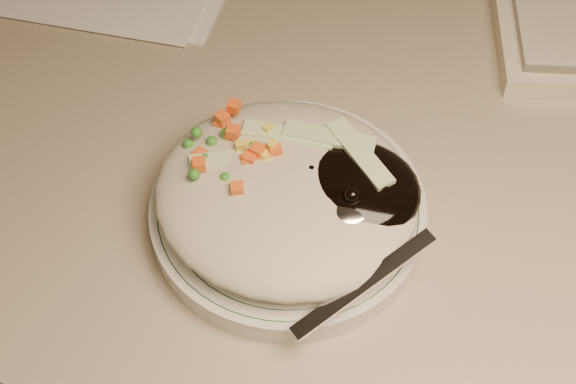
# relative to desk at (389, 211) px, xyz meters

# --- Properties ---
(desk) EXTENTS (1.40, 0.70, 0.74)m
(desk) POSITION_rel_desk_xyz_m (0.00, 0.00, 0.00)
(desk) COLOR gray
(desk) RESTS_ON ground
(plate) EXTENTS (0.21, 0.21, 0.02)m
(plate) POSITION_rel_desk_xyz_m (-0.06, -0.17, 0.21)
(plate) COLOR silver
(plate) RESTS_ON desk
(plate_rim) EXTENTS (0.20, 0.20, 0.00)m
(plate_rim) POSITION_rel_desk_xyz_m (-0.06, -0.17, 0.22)
(plate_rim) COLOR #144723
(plate_rim) RESTS_ON plate
(meal) EXTENTS (0.21, 0.19, 0.05)m
(meal) POSITION_rel_desk_xyz_m (-0.06, -0.17, 0.24)
(meal) COLOR #B1A990
(meal) RESTS_ON plate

